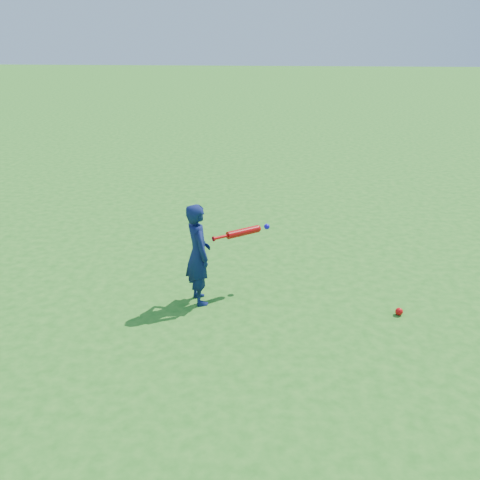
{
  "coord_description": "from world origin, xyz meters",
  "views": [
    {
      "loc": [
        1.1,
        -4.6,
        2.61
      ],
      "look_at": [
        0.67,
        0.58,
        0.57
      ],
      "focal_mm": 40.0,
      "sensor_mm": 36.0,
      "label": 1
    }
  ],
  "objects": [
    {
      "name": "ground",
      "position": [
        0.0,
        0.0,
        0.0
      ],
      "size": [
        80.0,
        80.0,
        0.0
      ],
      "primitive_type": "plane",
      "color": "#24711B",
      "rests_on": "ground"
    },
    {
      "name": "child",
      "position": [
        0.27,
        0.27,
        0.52
      ],
      "size": [
        0.39,
        0.45,
        1.05
      ],
      "primitive_type": "imported",
      "rotation": [
        0.0,
        0.0,
        2.0
      ],
      "color": "#0F1949",
      "rests_on": "ground"
    },
    {
      "name": "ground_ball_red",
      "position": [
        2.28,
        0.14,
        0.04
      ],
      "size": [
        0.08,
        0.08,
        0.08
      ],
      "primitive_type": "sphere",
      "color": "red",
      "rests_on": "ground"
    },
    {
      "name": "bat_swing",
      "position": [
        0.73,
        0.56,
        0.67
      ],
      "size": [
        0.57,
        0.46,
        0.08
      ],
      "rotation": [
        0.0,
        0.0,
        0.66
      ],
      "color": "red",
      "rests_on": "ground"
    }
  ]
}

